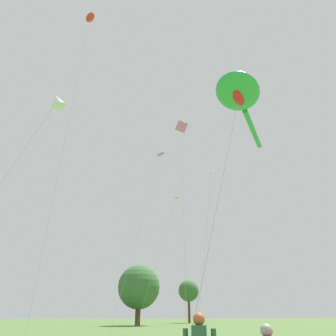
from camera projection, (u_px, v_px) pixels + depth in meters
name	position (u px, v px, depth m)	size (l,w,h in m)	color
big_show_kite	(239.00, 95.00, 20.12)	(9.24, 8.09, 15.17)	green
small_kite_delta_white	(160.00, 156.00, 32.32)	(4.50, 1.48, 17.18)	pink
small_kite_bird_shape	(90.00, 20.00, 27.56)	(1.57, 3.00, 26.07)	red
small_kite_tiny_distant	(175.00, 203.00, 36.41)	(5.02, 1.12, 14.40)	yellow
small_kite_stunt_black	(57.00, 101.00, 17.07)	(4.65, 0.96, 12.89)	white
small_kite_box_yellow	(211.00, 179.00, 31.57)	(2.36, 0.68, 15.20)	white
small_kite_triangle_green	(182.00, 133.00, 33.19)	(1.47, 2.82, 20.81)	pink
tree_oak_right	(189.00, 291.00, 69.46)	(4.58, 4.58, 8.82)	#513823
tree_shrub_far	(139.00, 287.00, 53.09)	(7.21, 7.21, 9.61)	#513823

